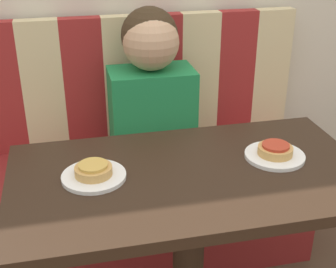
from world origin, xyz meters
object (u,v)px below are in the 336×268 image
object	(u,v)px
pizza_left	(93,170)
plate_right	(275,156)
plate_left	(94,176)
pizza_right	(275,150)
person	(151,83)

from	to	relation	value
pizza_left	plate_right	bearing A→B (deg)	0.00
plate_right	pizza_left	world-z (taller)	pizza_left
plate_left	pizza_right	distance (m)	0.55
pizza_left	plate_left	bearing A→B (deg)	90.00
person	pizza_right	distance (m)	0.63
person	plate_left	bearing A→B (deg)	-116.07
person	pizza_right	bearing A→B (deg)	-63.93
pizza_left	pizza_right	xyz separation A→B (m)	(0.55, 0.00, 0.00)
plate_right	pizza_right	size ratio (longest dim) A/B	1.73
pizza_right	plate_left	bearing A→B (deg)	180.00
plate_left	pizza_left	distance (m)	0.02
person	plate_right	world-z (taller)	person
plate_right	person	bearing A→B (deg)	116.07
person	plate_right	distance (m)	0.63
person	pizza_left	size ratio (longest dim) A/B	5.88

